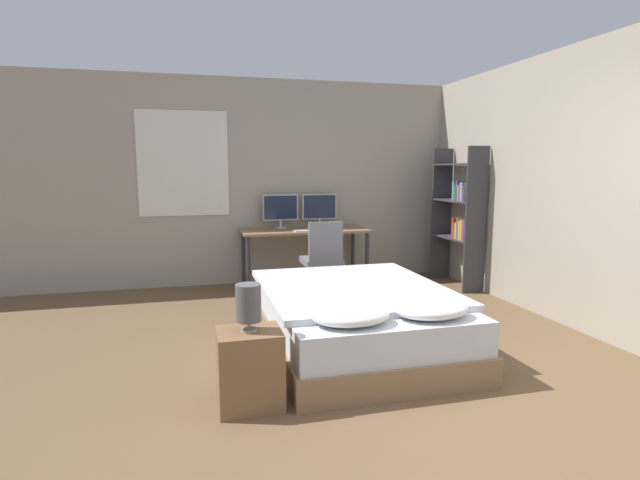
{
  "coord_description": "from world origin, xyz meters",
  "views": [
    {
      "loc": [
        -1.51,
        -2.63,
        1.54
      ],
      "look_at": [
        -0.11,
        2.67,
        0.75
      ],
      "focal_mm": 28.0,
      "sensor_mm": 36.0,
      "label": 1
    }
  ],
  "objects_px": {
    "desk": "(304,236)",
    "monitor_right": "(319,208)",
    "bed": "(356,319)",
    "office_chair": "(322,268)",
    "nightstand": "(250,369)",
    "bedside_lamp": "(248,303)",
    "keyboard": "(308,231)",
    "computer_mouse": "(329,229)",
    "bookshelf": "(462,211)",
    "monitor_left": "(281,209)"
  },
  "relations": [
    {
      "from": "monitor_right",
      "to": "keyboard",
      "type": "distance_m",
      "value": 0.6
    },
    {
      "from": "keyboard",
      "to": "computer_mouse",
      "type": "distance_m",
      "value": 0.27
    },
    {
      "from": "desk",
      "to": "bedside_lamp",
      "type": "bearing_deg",
      "value": -108.99
    },
    {
      "from": "nightstand",
      "to": "bed",
      "type": "bearing_deg",
      "value": 38.9
    },
    {
      "from": "nightstand",
      "to": "keyboard",
      "type": "relative_size",
      "value": 1.43
    },
    {
      "from": "keyboard",
      "to": "monitor_left",
      "type": "bearing_deg",
      "value": 119.41
    },
    {
      "from": "nightstand",
      "to": "monitor_left",
      "type": "xyz_separation_m",
      "value": [
        0.83,
        3.42,
        0.75
      ]
    },
    {
      "from": "desk",
      "to": "keyboard",
      "type": "bearing_deg",
      "value": -90.0
    },
    {
      "from": "bed",
      "to": "nightstand",
      "type": "distance_m",
      "value": 1.29
    },
    {
      "from": "computer_mouse",
      "to": "bookshelf",
      "type": "distance_m",
      "value": 1.73
    },
    {
      "from": "bed",
      "to": "office_chair",
      "type": "height_order",
      "value": "office_chair"
    },
    {
      "from": "monitor_right",
      "to": "office_chair",
      "type": "relative_size",
      "value": 0.5
    },
    {
      "from": "office_chair",
      "to": "bookshelf",
      "type": "distance_m",
      "value": 2.01
    },
    {
      "from": "monitor_left",
      "to": "office_chair",
      "type": "xyz_separation_m",
      "value": [
        0.31,
        -0.99,
        -0.63
      ]
    },
    {
      "from": "keyboard",
      "to": "monitor_right",
      "type": "bearing_deg",
      "value": 60.59
    },
    {
      "from": "bed",
      "to": "bookshelf",
      "type": "height_order",
      "value": "bookshelf"
    },
    {
      "from": "nightstand",
      "to": "computer_mouse",
      "type": "bearing_deg",
      "value": 65.18
    },
    {
      "from": "nightstand",
      "to": "computer_mouse",
      "type": "xyz_separation_m",
      "value": [
        1.36,
        2.95,
        0.51
      ]
    },
    {
      "from": "computer_mouse",
      "to": "bookshelf",
      "type": "height_order",
      "value": "bookshelf"
    },
    {
      "from": "bed",
      "to": "monitor_left",
      "type": "bearing_deg",
      "value": 93.84
    },
    {
      "from": "monitor_right",
      "to": "bookshelf",
      "type": "relative_size",
      "value": 0.26
    },
    {
      "from": "nightstand",
      "to": "monitor_right",
      "type": "relative_size",
      "value": 1.09
    },
    {
      "from": "bed",
      "to": "bookshelf",
      "type": "relative_size",
      "value": 1.14
    },
    {
      "from": "bed",
      "to": "monitor_right",
      "type": "xyz_separation_m",
      "value": [
        0.36,
        2.61,
        0.74
      ]
    },
    {
      "from": "keyboard",
      "to": "bed",
      "type": "bearing_deg",
      "value": -92.44
    },
    {
      "from": "bed",
      "to": "office_chair",
      "type": "bearing_deg",
      "value": 85.26
    },
    {
      "from": "nightstand",
      "to": "office_chair",
      "type": "height_order",
      "value": "office_chair"
    },
    {
      "from": "monitor_left",
      "to": "computer_mouse",
      "type": "distance_m",
      "value": 0.75
    },
    {
      "from": "desk",
      "to": "monitor_right",
      "type": "relative_size",
      "value": 3.47
    },
    {
      "from": "bed",
      "to": "monitor_right",
      "type": "distance_m",
      "value": 2.74
    },
    {
      "from": "monitor_left",
      "to": "bedside_lamp",
      "type": "bearing_deg",
      "value": -103.62
    },
    {
      "from": "desk",
      "to": "keyboard",
      "type": "xyz_separation_m",
      "value": [
        0.0,
        -0.23,
        0.09
      ]
    },
    {
      "from": "bedside_lamp",
      "to": "bed",
      "type": "bearing_deg",
      "value": 38.9
    },
    {
      "from": "monitor_left",
      "to": "bookshelf",
      "type": "relative_size",
      "value": 0.26
    },
    {
      "from": "bedside_lamp",
      "to": "keyboard",
      "type": "xyz_separation_m",
      "value": [
        1.1,
        2.95,
        0.07
      ]
    },
    {
      "from": "nightstand",
      "to": "keyboard",
      "type": "xyz_separation_m",
      "value": [
        1.1,
        2.95,
        0.51
      ]
    },
    {
      "from": "desk",
      "to": "office_chair",
      "type": "xyz_separation_m",
      "value": [
        0.04,
        -0.75,
        -0.29
      ]
    },
    {
      "from": "keyboard",
      "to": "office_chair",
      "type": "distance_m",
      "value": 0.64
    },
    {
      "from": "bedside_lamp",
      "to": "keyboard",
      "type": "relative_size",
      "value": 0.85
    },
    {
      "from": "bedside_lamp",
      "to": "desk",
      "type": "xyz_separation_m",
      "value": [
        1.1,
        3.19,
        -0.02
      ]
    },
    {
      "from": "monitor_right",
      "to": "keyboard",
      "type": "relative_size",
      "value": 1.32
    },
    {
      "from": "monitor_right",
      "to": "keyboard",
      "type": "height_order",
      "value": "monitor_right"
    },
    {
      "from": "desk",
      "to": "computer_mouse",
      "type": "relative_size",
      "value": 23.29
    },
    {
      "from": "nightstand",
      "to": "monitor_right",
      "type": "distance_m",
      "value": 3.76
    },
    {
      "from": "computer_mouse",
      "to": "bookshelf",
      "type": "relative_size",
      "value": 0.04
    },
    {
      "from": "monitor_left",
      "to": "keyboard",
      "type": "relative_size",
      "value": 1.32
    },
    {
      "from": "monitor_left",
      "to": "bookshelf",
      "type": "xyz_separation_m",
      "value": [
        2.22,
        -0.81,
        -0.01
      ]
    },
    {
      "from": "nightstand",
      "to": "bedside_lamp",
      "type": "distance_m",
      "value": 0.43
    },
    {
      "from": "bed",
      "to": "nightstand",
      "type": "bearing_deg",
      "value": -141.1
    },
    {
      "from": "desk",
      "to": "computer_mouse",
      "type": "height_order",
      "value": "computer_mouse"
    }
  ]
}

